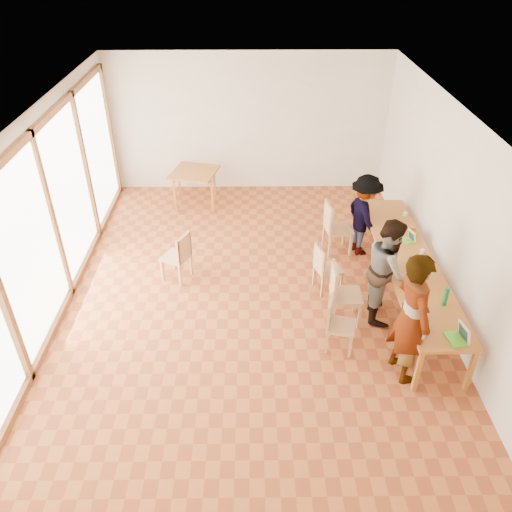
{
  "coord_description": "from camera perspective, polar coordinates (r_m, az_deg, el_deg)",
  "views": [
    {
      "loc": [
        0.03,
        -6.54,
        5.13
      ],
      "look_at": [
        0.11,
        -0.55,
        1.1
      ],
      "focal_mm": 35.0,
      "sensor_mm": 36.0,
      "label": 1
    }
  ],
  "objects": [
    {
      "name": "chair_far",
      "position": [
        8.14,
        7.78,
        -0.95
      ],
      "size": [
        0.49,
        0.49,
        0.45
      ],
      "rotation": [
        0.0,
        0.0,
        0.31
      ],
      "color": "tan",
      "rests_on": "ground"
    },
    {
      "name": "pink_phone",
      "position": [
        9.0,
        17.5,
        3.14
      ],
      "size": [
        0.05,
        0.1,
        0.01
      ],
      "primitive_type": "cube",
      "color": "#E95373",
      "rests_on": "communal_table"
    },
    {
      "name": "wall_back",
      "position": [
        11.15,
        -0.85,
        14.91
      ],
      "size": [
        6.0,
        0.1,
        3.0
      ],
      "primitive_type": "cube",
      "color": "beige",
      "rests_on": "ground"
    },
    {
      "name": "person_far",
      "position": [
        9.13,
        12.24,
        4.55
      ],
      "size": [
        0.8,
        1.1,
        1.53
      ],
      "primitive_type": "imported",
      "rotation": [
        0.0,
        0.0,
        1.83
      ],
      "color": "gray",
      "rests_on": "ground"
    },
    {
      "name": "chair_empty",
      "position": [
        9.13,
        8.83,
        3.77
      ],
      "size": [
        0.52,
        0.52,
        0.53
      ],
      "rotation": [
        0.0,
        0.0,
        0.15
      ],
      "color": "tan",
      "rests_on": "ground"
    },
    {
      "name": "ceiling",
      "position": [
        6.87,
        -0.97,
        16.04
      ],
      "size": [
        6.0,
        8.0,
        0.04
      ],
      "primitive_type": "cube",
      "color": "white",
      "rests_on": "wall_back"
    },
    {
      "name": "person_mid",
      "position": [
        7.65,
        14.82,
        -1.5
      ],
      "size": [
        0.73,
        0.89,
        1.67
      ],
      "primitive_type": "imported",
      "rotation": [
        0.0,
        0.0,
        1.44
      ],
      "color": "gray",
      "rests_on": "ground"
    },
    {
      "name": "laptop_near",
      "position": [
        6.82,
        22.24,
        -8.44
      ],
      "size": [
        0.28,
        0.3,
        0.23
      ],
      "rotation": [
        0.0,
        0.0,
        0.17
      ],
      "color": "#58CE27",
      "rests_on": "communal_table"
    },
    {
      "name": "person_near",
      "position": [
        6.66,
        17.29,
        -6.76
      ],
      "size": [
        0.61,
        0.79,
        1.91
      ],
      "primitive_type": "imported",
      "rotation": [
        0.0,
        0.0,
        1.81
      ],
      "color": "gray",
      "rests_on": "ground"
    },
    {
      "name": "clear_glass",
      "position": [
        8.29,
        18.47,
        0.44
      ],
      "size": [
        0.07,
        0.07,
        0.09
      ],
      "primitive_type": "cylinder",
      "color": "silver",
      "rests_on": "communal_table"
    },
    {
      "name": "wall_right",
      "position": [
        8.05,
        21.1,
        4.68
      ],
      "size": [
        0.1,
        8.0,
        3.0
      ],
      "primitive_type": "cube",
      "color": "beige",
      "rests_on": "ground"
    },
    {
      "name": "green_bottle",
      "position": [
        7.27,
        20.86,
        -4.37
      ],
      "size": [
        0.07,
        0.07,
        0.28
      ],
      "primitive_type": "cylinder",
      "color": "#13792C",
      "rests_on": "communal_table"
    },
    {
      "name": "wall_front",
      "position": [
        4.43,
        -0.89,
        -21.09
      ],
      "size": [
        6.0,
        0.1,
        3.0
      ],
      "primitive_type": "cube",
      "color": "beige",
      "rests_on": "ground"
    },
    {
      "name": "chair_mid",
      "position": [
        7.52,
        9.57,
        -3.67
      ],
      "size": [
        0.47,
        0.47,
        0.52
      ],
      "rotation": [
        0.0,
        0.0,
        -0.03
      ],
      "color": "tan",
      "rests_on": "ground"
    },
    {
      "name": "yellow_mug",
      "position": [
        8.77,
        17.56,
        2.62
      ],
      "size": [
        0.15,
        0.15,
        0.11
      ],
      "primitive_type": "imported",
      "rotation": [
        0.0,
        0.0,
        0.12
      ],
      "color": "gold",
      "rests_on": "communal_table"
    },
    {
      "name": "laptop_mid",
      "position": [
        7.74,
        17.7,
        -1.89
      ],
      "size": [
        0.28,
        0.3,
        0.2
      ],
      "rotation": [
        0.0,
        0.0,
        -0.4
      ],
      "color": "#58CE27",
      "rests_on": "communal_table"
    },
    {
      "name": "window_wall",
      "position": [
        8.06,
        -22.49,
        4.39
      ],
      "size": [
        0.1,
        8.0,
        3.0
      ],
      "primitive_type": "cube",
      "color": "white",
      "rests_on": "ground"
    },
    {
      "name": "chair_near",
      "position": [
        7.11,
        9.07,
        -7.1
      ],
      "size": [
        0.48,
        0.48,
        0.44
      ],
      "rotation": [
        0.0,
        0.0,
        -0.28
      ],
      "color": "tan",
      "rests_on": "ground"
    },
    {
      "name": "condiment_cup",
      "position": [
        9.34,
        16.68,
        4.62
      ],
      "size": [
        0.08,
        0.08,
        0.06
      ],
      "primitive_type": "cylinder",
      "color": "white",
      "rests_on": "communal_table"
    },
    {
      "name": "black_pouch",
      "position": [
        7.01,
        17.24,
        -6.11
      ],
      "size": [
        0.16,
        0.26,
        0.09
      ],
      "primitive_type": "cube",
      "color": "black",
      "rests_on": "communal_table"
    },
    {
      "name": "side_table",
      "position": [
        10.78,
        -7.07,
        9.21
      ],
      "size": [
        0.9,
        0.9,
        0.75
      ],
      "rotation": [
        0.0,
        0.0,
        -0.25
      ],
      "color": "#B77228",
      "rests_on": "ground"
    },
    {
      "name": "chair_spare",
      "position": [
        8.41,
        -8.7,
        0.42
      ],
      "size": [
        0.55,
        0.55,
        0.47
      ],
      "rotation": [
        0.0,
        0.0,
        2.69
      ],
      "color": "tan",
      "rests_on": "ground"
    },
    {
      "name": "laptop_far",
      "position": [
        8.59,
        17.14,
        1.98
      ],
      "size": [
        0.23,
        0.25,
        0.18
      ],
      "rotation": [
        0.0,
        0.0,
        0.3
      ],
      "color": "#58CE27",
      "rests_on": "communal_table"
    },
    {
      "name": "ground",
      "position": [
        8.31,
        -0.78,
        -4.2
      ],
      "size": [
        8.0,
        8.0,
        0.0
      ],
      "primitive_type": "plane",
      "color": "#B05B2A",
      "rests_on": "ground"
    },
    {
      "name": "communal_table",
      "position": [
        8.15,
        17.05,
        -0.66
      ],
      "size": [
        0.8,
        4.0,
        0.75
      ],
      "color": "#B77228",
      "rests_on": "ground"
    }
  ]
}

